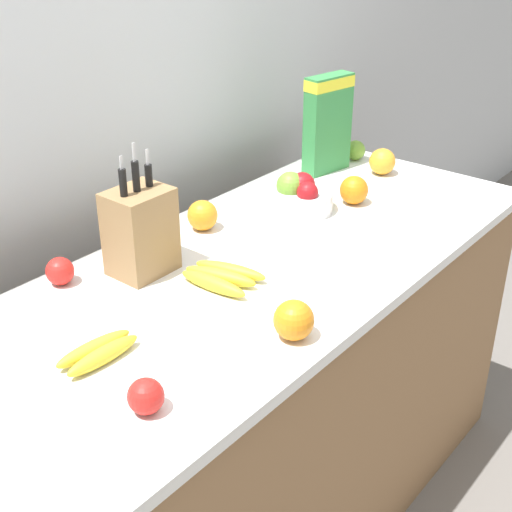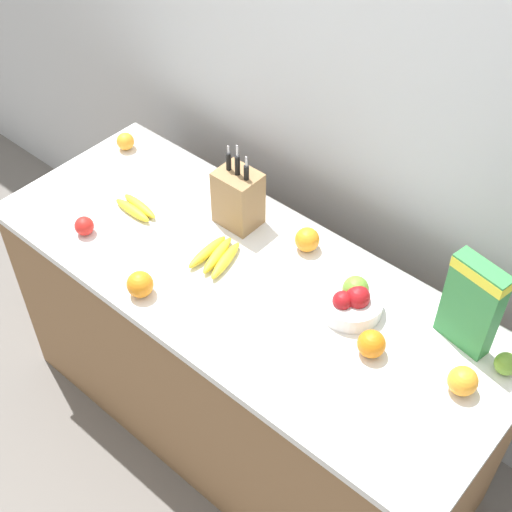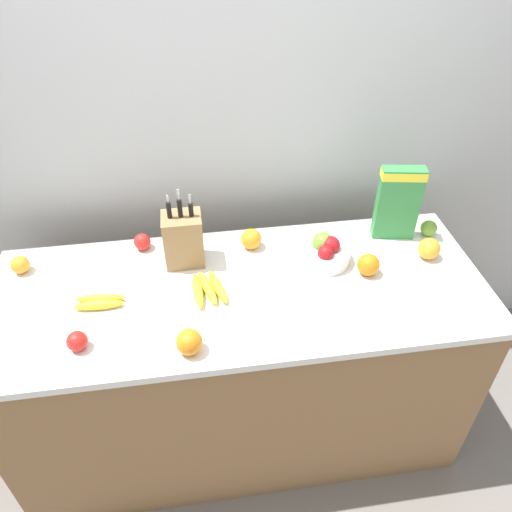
{
  "view_description": "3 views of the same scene",
  "coord_description": "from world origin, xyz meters",
  "px_view_note": "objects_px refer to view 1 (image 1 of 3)",
  "views": [
    {
      "loc": [
        -1.23,
        -1.01,
        1.77
      ],
      "look_at": [
        -0.04,
        -0.04,
        0.97
      ],
      "focal_mm": 50.0,
      "sensor_mm": 36.0,
      "label": 1
    },
    {
      "loc": [
        1.1,
        -1.2,
        2.63
      ],
      "look_at": [
        0.06,
        -0.0,
        1.05
      ],
      "focal_mm": 50.0,
      "sensor_mm": 36.0,
      "label": 2
    },
    {
      "loc": [
        -0.14,
        -1.37,
        2.19
      ],
      "look_at": [
        0.07,
        0.04,
        1.03
      ],
      "focal_mm": 35.0,
      "sensor_mm": 36.0,
      "label": 3
    }
  ],
  "objects_px": {
    "orange_front_center": "(294,320)",
    "orange_front_right": "(382,162)",
    "orange_near_bowl": "(203,215)",
    "apple_rear": "(146,396)",
    "fruit_bowl": "(298,196)",
    "apple_by_knife_block": "(355,150)",
    "orange_mid_left": "(354,190)",
    "cereal_box": "(328,120)",
    "apple_front": "(60,271)",
    "knife_block": "(140,231)",
    "banana_bunch_left": "(98,352)",
    "banana_bunch_right": "(221,277)"
  },
  "relations": [
    {
      "from": "knife_block",
      "to": "apple_rear",
      "type": "bearing_deg",
      "value": -132.32
    },
    {
      "from": "fruit_bowl",
      "to": "apple_front",
      "type": "distance_m",
      "value": 0.74
    },
    {
      "from": "orange_front_center",
      "to": "banana_bunch_left",
      "type": "bearing_deg",
      "value": 139.89
    },
    {
      "from": "banana_bunch_right",
      "to": "orange_near_bowl",
      "type": "bearing_deg",
      "value": 50.93
    },
    {
      "from": "cereal_box",
      "to": "orange_near_bowl",
      "type": "bearing_deg",
      "value": -170.47
    },
    {
      "from": "cereal_box",
      "to": "orange_front_right",
      "type": "height_order",
      "value": "cereal_box"
    },
    {
      "from": "apple_rear",
      "to": "apple_by_knife_block",
      "type": "distance_m",
      "value": 1.46
    },
    {
      "from": "knife_block",
      "to": "orange_near_bowl",
      "type": "bearing_deg",
      "value": 10.27
    },
    {
      "from": "knife_block",
      "to": "orange_front_right",
      "type": "bearing_deg",
      "value": -7.08
    },
    {
      "from": "fruit_bowl",
      "to": "apple_front",
      "type": "bearing_deg",
      "value": 165.69
    },
    {
      "from": "orange_front_center",
      "to": "fruit_bowl",
      "type": "bearing_deg",
      "value": 35.22
    },
    {
      "from": "apple_by_knife_block",
      "to": "cereal_box",
      "type": "bearing_deg",
      "value": 172.43
    },
    {
      "from": "fruit_bowl",
      "to": "orange_front_center",
      "type": "height_order",
      "value": "fruit_bowl"
    },
    {
      "from": "apple_by_knife_block",
      "to": "orange_front_center",
      "type": "bearing_deg",
      "value": -154.54
    },
    {
      "from": "banana_bunch_left",
      "to": "apple_rear",
      "type": "xyz_separation_m",
      "value": [
        -0.05,
        -0.2,
        0.02
      ]
    },
    {
      "from": "orange_front_right",
      "to": "orange_mid_left",
      "type": "distance_m",
      "value": 0.28
    },
    {
      "from": "banana_bunch_left",
      "to": "apple_by_knife_block",
      "type": "bearing_deg",
      "value": 9.67
    },
    {
      "from": "apple_rear",
      "to": "orange_mid_left",
      "type": "bearing_deg",
      "value": 11.84
    },
    {
      "from": "apple_front",
      "to": "fruit_bowl",
      "type": "bearing_deg",
      "value": -14.31
    },
    {
      "from": "apple_front",
      "to": "apple_by_knife_block",
      "type": "height_order",
      "value": "same"
    },
    {
      "from": "apple_rear",
      "to": "orange_front_right",
      "type": "bearing_deg",
      "value": 11.96
    },
    {
      "from": "orange_front_center",
      "to": "orange_front_right",
      "type": "bearing_deg",
      "value": 19.76
    },
    {
      "from": "orange_front_center",
      "to": "apple_front",
      "type": "bearing_deg",
      "value": 106.17
    },
    {
      "from": "fruit_bowl",
      "to": "orange_front_right",
      "type": "relative_size",
      "value": 2.32
    },
    {
      "from": "apple_front",
      "to": "orange_front_center",
      "type": "distance_m",
      "value": 0.6
    },
    {
      "from": "knife_block",
      "to": "apple_by_knife_block",
      "type": "relative_size",
      "value": 4.82
    },
    {
      "from": "fruit_bowl",
      "to": "orange_front_right",
      "type": "bearing_deg",
      "value": -5.82
    },
    {
      "from": "cereal_box",
      "to": "apple_front",
      "type": "xyz_separation_m",
      "value": [
        -1.04,
        0.06,
        -0.14
      ]
    },
    {
      "from": "apple_by_knife_block",
      "to": "orange_front_right",
      "type": "xyz_separation_m",
      "value": [
        -0.06,
        -0.14,
        0.01
      ]
    },
    {
      "from": "banana_bunch_right",
      "to": "orange_front_center",
      "type": "relative_size",
      "value": 2.36
    },
    {
      "from": "orange_front_right",
      "to": "knife_block",
      "type": "bearing_deg",
      "value": 172.92
    },
    {
      "from": "banana_bunch_left",
      "to": "orange_front_center",
      "type": "height_order",
      "value": "orange_front_center"
    },
    {
      "from": "cereal_box",
      "to": "orange_front_center",
      "type": "relative_size",
      "value": 3.66
    },
    {
      "from": "knife_block",
      "to": "orange_front_right",
      "type": "xyz_separation_m",
      "value": [
        0.96,
        -0.12,
        -0.07
      ]
    },
    {
      "from": "orange_front_right",
      "to": "banana_bunch_left",
      "type": "bearing_deg",
      "value": -176.17
    },
    {
      "from": "apple_rear",
      "to": "orange_front_center",
      "type": "bearing_deg",
      "value": -10.33
    },
    {
      "from": "orange_front_center",
      "to": "orange_mid_left",
      "type": "height_order",
      "value": "orange_front_center"
    },
    {
      "from": "cereal_box",
      "to": "orange_near_bowl",
      "type": "height_order",
      "value": "cereal_box"
    },
    {
      "from": "orange_front_right",
      "to": "orange_near_bowl",
      "type": "bearing_deg",
      "value": 166.29
    },
    {
      "from": "banana_bunch_right",
      "to": "apple_front",
      "type": "relative_size",
      "value": 3.01
    },
    {
      "from": "fruit_bowl",
      "to": "orange_front_right",
      "type": "height_order",
      "value": "fruit_bowl"
    },
    {
      "from": "fruit_bowl",
      "to": "apple_by_knife_block",
      "type": "xyz_separation_m",
      "value": [
        0.48,
        0.1,
        -0.01
      ]
    },
    {
      "from": "banana_bunch_left",
      "to": "orange_mid_left",
      "type": "relative_size",
      "value": 2.1
    },
    {
      "from": "orange_front_right",
      "to": "orange_near_bowl",
      "type": "relative_size",
      "value": 1.02
    },
    {
      "from": "knife_block",
      "to": "banana_bunch_right",
      "type": "xyz_separation_m",
      "value": [
        0.07,
        -0.19,
        -0.09
      ]
    },
    {
      "from": "banana_bunch_left",
      "to": "orange_near_bowl",
      "type": "relative_size",
      "value": 2.12
    },
    {
      "from": "knife_block",
      "to": "banana_bunch_right",
      "type": "bearing_deg",
      "value": -68.87
    },
    {
      "from": "banana_bunch_right",
      "to": "orange_front_right",
      "type": "height_order",
      "value": "orange_front_right"
    },
    {
      "from": "apple_by_knife_block",
      "to": "orange_near_bowl",
      "type": "xyz_separation_m",
      "value": [
        -0.76,
        0.03,
        0.01
      ]
    },
    {
      "from": "orange_front_right",
      "to": "orange_front_center",
      "type": "bearing_deg",
      "value": -160.24
    }
  ]
}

